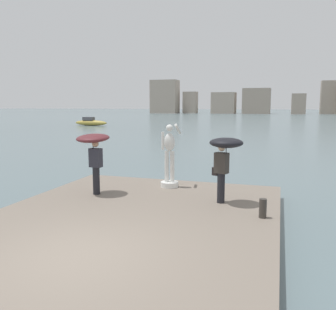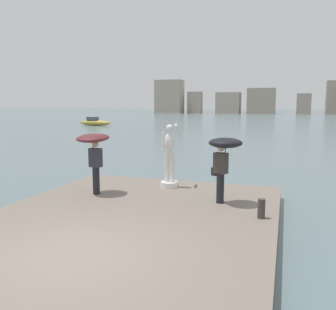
{
  "view_description": "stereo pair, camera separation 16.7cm",
  "coord_description": "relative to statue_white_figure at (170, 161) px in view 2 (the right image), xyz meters",
  "views": [
    {
      "loc": [
        3.61,
        -5.78,
        3.26
      ],
      "look_at": [
        0.0,
        5.77,
        1.55
      ],
      "focal_mm": 38.51,
      "sensor_mm": 36.0,
      "label": 1
    },
    {
      "loc": [
        3.77,
        -5.73,
        3.26
      ],
      "look_at": [
        0.0,
        5.77,
        1.55
      ],
      "focal_mm": 38.51,
      "sensor_mm": 36.0,
      "label": 2
    }
  ],
  "objects": [
    {
      "name": "ground_plane",
      "position": [
        0.01,
        34.02,
        -1.32
      ],
      "size": [
        400.0,
        400.0,
        0.0
      ],
      "primitive_type": "plane",
      "color": "slate"
    },
    {
      "name": "statue_white_figure",
      "position": [
        0.0,
        0.0,
        0.0
      ],
      "size": [
        0.62,
        0.87,
        2.21
      ],
      "color": "white",
      "rests_on": "pier"
    },
    {
      "name": "distant_skyline",
      "position": [
        1.14,
        117.95,
        3.59
      ],
      "size": [
        89.22,
        11.29,
        11.97
      ],
      "color": "#A89989",
      "rests_on": "ground"
    },
    {
      "name": "pier",
      "position": [
        0.01,
        -3.93,
        -1.12
      ],
      "size": [
        7.4,
        10.11,
        0.4
      ],
      "primitive_type": "cube",
      "color": "slate",
      "rests_on": "ground"
    },
    {
      "name": "onlooker_left",
      "position": [
        -2.01,
        -1.65,
        0.63
      ],
      "size": [
        1.21,
        1.22,
        1.96
      ],
      "color": "black",
      "rests_on": "pier"
    },
    {
      "name": "mooring_bollard",
      "position": [
        3.28,
        -2.61,
        -0.67
      ],
      "size": [
        0.19,
        0.19,
        0.49
      ],
      "primitive_type": "cylinder",
      "color": "#38332D",
      "rests_on": "pier"
    },
    {
      "name": "onlooker_right",
      "position": [
        2.12,
        -1.52,
        0.6
      ],
      "size": [
        1.26,
        1.26,
        1.91
      ],
      "color": "black",
      "rests_on": "pier"
    },
    {
      "name": "boat_near",
      "position": [
        -24.38,
        37.8,
        -0.82
      ],
      "size": [
        5.54,
        1.46,
        1.32
      ],
      "color": "#B2993D",
      "rests_on": "ground"
    }
  ]
}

